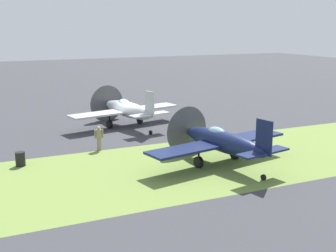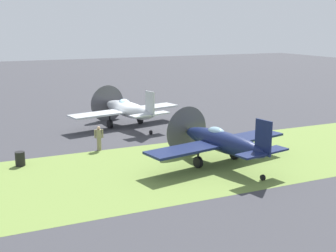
{
  "view_description": "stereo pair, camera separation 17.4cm",
  "coord_description": "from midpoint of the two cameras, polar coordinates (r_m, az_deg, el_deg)",
  "views": [
    {
      "loc": [
        -11.86,
        -35.03,
        8.57
      ],
      "look_at": [
        1.55,
        -5.96,
        1.31
      ],
      "focal_mm": 47.64,
      "sensor_mm": 36.0,
      "label": 1
    },
    {
      "loc": [
        -11.71,
        -35.1,
        8.57
      ],
      "look_at": [
        1.55,
        -5.96,
        1.31
      ],
      "focal_mm": 47.64,
      "sensor_mm": 36.0,
      "label": 2
    }
  ],
  "objects": [
    {
      "name": "ground_crew_chief",
      "position": [
        31.4,
        -8.68,
        -1.48
      ],
      "size": [
        0.6,
        0.38,
        1.73
      ],
      "rotation": [
        0.0,
        0.0,
        2.82
      ],
      "color": "#847A5B",
      "rests_on": "ground"
    },
    {
      "name": "ground_plane",
      "position": [
        37.97,
        -5.73,
        -0.32
      ],
      "size": [
        160.0,
        160.0,
        0.0
      ],
      "primitive_type": "plane",
      "color": "#38383D"
    },
    {
      "name": "airplane_wingman",
      "position": [
        27.86,
        6.99,
        -1.97
      ],
      "size": [
        10.27,
        8.19,
        3.63
      ],
      "rotation": [
        0.0,
        0.0,
        0.19
      ],
      "color": "#141E47",
      "rests_on": "ground"
    },
    {
      "name": "grass_verge",
      "position": [
        27.86,
        1.84,
        -5.13
      ],
      "size": [
        120.0,
        11.0,
        0.01
      ],
      "primitive_type": "cube",
      "color": "olive",
      "rests_on": "ground"
    },
    {
      "name": "airplane_lead",
      "position": [
        38.36,
        -5.1,
        2.15
      ],
      "size": [
        10.28,
        8.21,
        3.64
      ],
      "rotation": [
        0.0,
        0.0,
        0.21
      ],
      "color": "#B2B7BC",
      "rests_on": "ground"
    },
    {
      "name": "fuel_drum",
      "position": [
        29.23,
        -18.23,
        -4.01
      ],
      "size": [
        0.6,
        0.6,
        0.9
      ],
      "primitive_type": "cylinder",
      "color": "black",
      "rests_on": "ground"
    }
  ]
}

